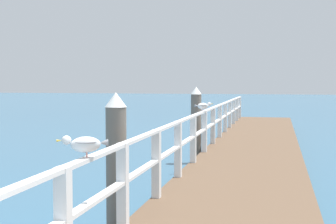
{
  "coord_description": "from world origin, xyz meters",
  "views": [
    {
      "loc": [
        0.63,
        -1.26,
        2.21
      ],
      "look_at": [
        -2.37,
        11.63,
        1.34
      ],
      "focal_mm": 50.75,
      "sensor_mm": 36.0,
      "label": 1
    }
  ],
  "objects": [
    {
      "name": "pier_deck",
      "position": [
        0.0,
        10.97,
        0.24
      ],
      "size": [
        2.4,
        21.94,
        0.47
      ],
      "primitive_type": "cube",
      "color": "brown",
      "rests_on": "ground_plane"
    },
    {
      "name": "seagull_foreground",
      "position": [
        -1.13,
        2.85,
        1.62
      ],
      "size": [
        0.44,
        0.27,
        0.21
      ],
      "rotation": [
        0.0,
        0.0,
        2.07
      ],
      "color": "white",
      "rests_on": "pier_railing"
    },
    {
      "name": "pier_railing",
      "position": [
        -1.12,
        10.97,
        1.1
      ],
      "size": [
        0.12,
        20.46,
        1.02
      ],
      "color": "white",
      "rests_on": "pier_deck"
    },
    {
      "name": "dock_piling_near",
      "position": [
        -1.5,
        4.79,
        1.04
      ],
      "size": [
        0.29,
        0.29,
        2.06
      ],
      "color": "#6B6056",
      "rests_on": "ground_plane"
    },
    {
      "name": "dock_piling_far",
      "position": [
        -1.5,
        11.21,
        1.04
      ],
      "size": [
        0.29,
        0.29,
        2.06
      ],
      "color": "#6B6056",
      "rests_on": "ground_plane"
    },
    {
      "name": "seagull_background",
      "position": [
        -1.11,
        9.92,
        1.62
      ],
      "size": [
        0.41,
        0.32,
        0.21
      ],
      "rotation": [
        0.0,
        0.0,
        5.35
      ],
      "color": "white",
      "rests_on": "pier_railing"
    }
  ]
}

